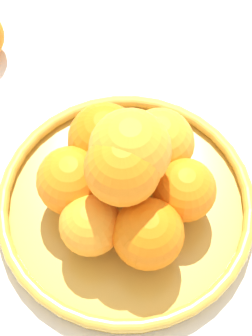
# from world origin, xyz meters

# --- Properties ---
(ground_plane) EXTENTS (4.00, 4.00, 0.00)m
(ground_plane) POSITION_xyz_m (0.00, 0.00, 0.00)
(ground_plane) COLOR silver
(fruit_bowl) EXTENTS (0.29, 0.29, 0.03)m
(fruit_bowl) POSITION_xyz_m (0.00, 0.00, 0.01)
(fruit_bowl) COLOR gold
(fruit_bowl) RESTS_ON ground_plane
(orange_pile) EXTENTS (0.19, 0.19, 0.14)m
(orange_pile) POSITION_xyz_m (0.00, -0.00, 0.08)
(orange_pile) COLOR orange
(orange_pile) RESTS_ON fruit_bowl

